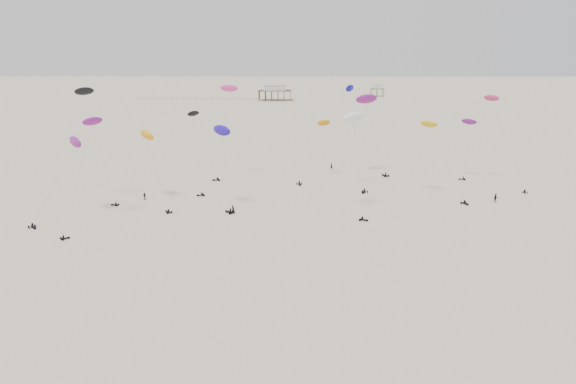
{
  "coord_description": "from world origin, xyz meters",
  "views": [
    {
      "loc": [
        0.6,
        -13.19,
        33.22
      ],
      "look_at": [
        0.0,
        88.0,
        7.0
      ],
      "focal_mm": 35.0,
      "sensor_mm": 36.0,
      "label": 1
    }
  ],
  "objects_px": {
    "rig_4": "(438,143)",
    "rig_8": "(227,105)",
    "rig_0": "(315,144)",
    "pavilion_main": "(275,94)",
    "pavilion_small": "(377,91)",
    "spectator_0": "(233,214)"
  },
  "relations": [
    {
      "from": "pavilion_small",
      "to": "rig_8",
      "type": "xyz_separation_m",
      "value": [
        -75.74,
        -250.77,
        15.5
      ]
    },
    {
      "from": "pavilion_small",
      "to": "rig_0",
      "type": "bearing_deg",
      "value": -101.94
    },
    {
      "from": "rig_0",
      "to": "rig_8",
      "type": "bearing_deg",
      "value": -13.62
    },
    {
      "from": "rig_8",
      "to": "rig_4",
      "type": "bearing_deg",
      "value": -124.34
    },
    {
      "from": "rig_0",
      "to": "rig_4",
      "type": "height_order",
      "value": "rig_4"
    },
    {
      "from": "pavilion_small",
      "to": "rig_4",
      "type": "height_order",
      "value": "rig_4"
    },
    {
      "from": "rig_8",
      "to": "spectator_0",
      "type": "bearing_deg",
      "value": 173.77
    },
    {
      "from": "pavilion_main",
      "to": "rig_0",
      "type": "bearing_deg",
      "value": -85.7
    },
    {
      "from": "pavilion_small",
      "to": "rig_4",
      "type": "bearing_deg",
      "value": -95.66
    },
    {
      "from": "pavilion_main",
      "to": "rig_0",
      "type": "height_order",
      "value": "rig_0"
    },
    {
      "from": "spectator_0",
      "to": "rig_0",
      "type": "bearing_deg",
      "value": -90.06
    },
    {
      "from": "rig_0",
      "to": "spectator_0",
      "type": "height_order",
      "value": "rig_0"
    },
    {
      "from": "pavilion_main",
      "to": "pavilion_small",
      "type": "bearing_deg",
      "value": 23.2
    },
    {
      "from": "pavilion_small",
      "to": "rig_0",
      "type": "distance_m",
      "value": 257.78
    },
    {
      "from": "pavilion_small",
      "to": "spectator_0",
      "type": "xyz_separation_m",
      "value": [
        -71.35,
        -282.81,
        -3.49
      ]
    },
    {
      "from": "pavilion_main",
      "to": "spectator_0",
      "type": "relative_size",
      "value": 9.87
    },
    {
      "from": "pavilion_main",
      "to": "rig_4",
      "type": "relative_size",
      "value": 1.13
    },
    {
      "from": "pavilion_main",
      "to": "spectator_0",
      "type": "distance_m",
      "value": 252.85
    },
    {
      "from": "rig_4",
      "to": "rig_8",
      "type": "distance_m",
      "value": 52.78
    },
    {
      "from": "rig_4",
      "to": "rig_8",
      "type": "height_order",
      "value": "rig_8"
    },
    {
      "from": "rig_0",
      "to": "rig_8",
      "type": "distance_m",
      "value": 24.45
    },
    {
      "from": "rig_4",
      "to": "spectator_0",
      "type": "relative_size",
      "value": 8.77
    }
  ]
}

